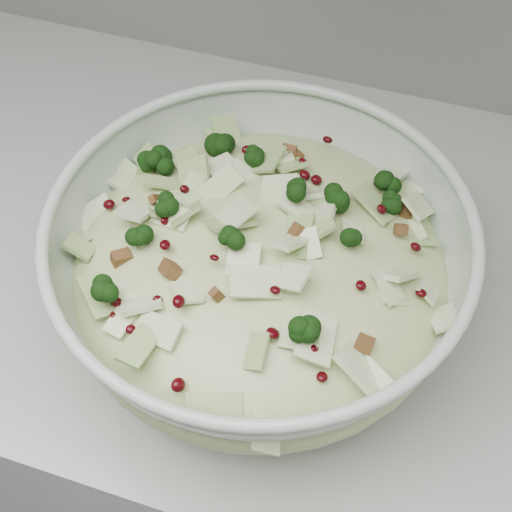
{
  "coord_description": "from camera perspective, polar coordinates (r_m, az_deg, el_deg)",
  "views": [
    {
      "loc": [
        0.56,
        1.25,
        1.48
      ],
      "look_at": [
        0.44,
        1.59,
        1.01
      ],
      "focal_mm": 50.0,
      "sensor_mm": 36.0,
      "label": 1
    }
  ],
  "objects": [
    {
      "name": "counter",
      "position": [
        1.26,
        -18.15,
        -6.76
      ],
      "size": [
        3.6,
        0.6,
        0.9
      ],
      "primitive_type": "cube",
      "color": "#A2A29E",
      "rests_on": "floor"
    },
    {
      "name": "mixing_bowl",
      "position": [
        0.63,
        0.3,
        -1.22
      ],
      "size": [
        0.39,
        0.39,
        0.15
      ],
      "rotation": [
        0.0,
        0.0,
        -0.09
      ],
      "color": "#ABBCAB",
      "rests_on": "counter"
    },
    {
      "name": "salad",
      "position": [
        0.61,
        0.31,
        0.09
      ],
      "size": [
        0.4,
        0.4,
        0.15
      ],
      "rotation": [
        0.0,
        0.0,
        -0.23
      ],
      "color": "#C7CC8C",
      "rests_on": "mixing_bowl"
    }
  ]
}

